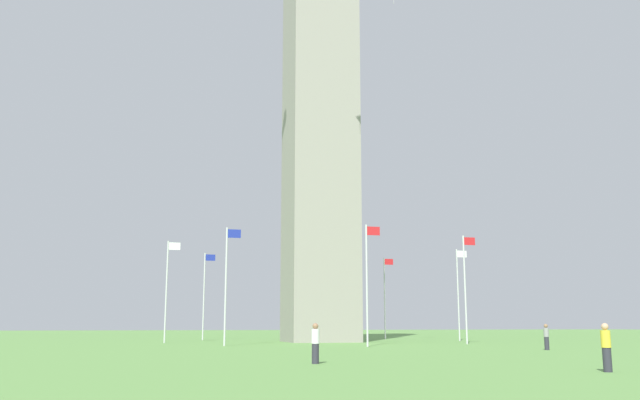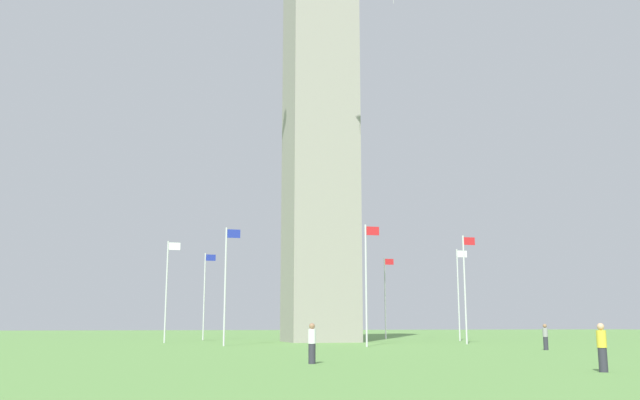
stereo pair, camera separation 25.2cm
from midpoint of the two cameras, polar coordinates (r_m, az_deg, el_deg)
The scene contains 13 objects.
ground_plane at distance 62.91m, azimuth 0.12°, elevation -11.78°, with size 260.00×260.00×0.00m, color #609347.
obelisk_monument at distance 68.28m, azimuth 0.11°, elevation 12.59°, with size 6.20×6.20×56.35m.
flagpole_n at distance 67.68m, azimuth 11.62°, elevation -7.41°, with size 1.12×0.14×8.78m.
flagpole_ne at distance 75.11m, azimuth 5.59°, elevation -7.84°, with size 1.12×0.14×8.78m.
flagpole_e at distance 76.38m, azimuth -2.39°, elevation -7.92°, with size 1.12×0.14×8.78m.
flagpole_se at distance 71.01m, azimuth -9.50°, elevation -7.61°, with size 1.12×0.14×8.78m.
flagpole_s at distance 61.09m, azimuth -12.54°, elevation -7.09°, with size 1.12×0.14×8.78m.
flagpole_sw at distance 51.67m, azimuth -7.72°, elevation -6.69°, with size 1.12×0.14×8.78m.
flagpole_w at distance 49.79m, azimuth 4.08°, elevation -6.62°, with size 1.12×0.14×8.78m.
flagpole_nw at distance 57.19m, azimuth 12.17°, elevation -6.89°, with size 1.12×0.14×8.78m.
person_white_shirt at distance 28.22m, azimuth -0.41°, elevation -11.91°, with size 0.32×0.32×1.62m.
person_yellow_shirt at distance 25.24m, azimuth 22.77°, elevation -11.31°, with size 0.32×0.32×1.61m.
person_gray_shirt at distance 45.38m, azimuth 18.47°, elevation -10.81°, with size 0.32×0.32×1.59m.
Camera 2 is at (-15.26, -61.01, 1.57)m, focal length 38.30 mm.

